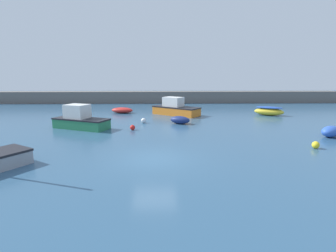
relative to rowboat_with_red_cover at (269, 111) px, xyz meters
The scene contains 11 objects.
ground_plane 19.87m from the rowboat_with_red_cover, 129.91° to the right, with size 120.00×120.00×0.20m, color #2D5170.
harbor_breakwater 18.61m from the rowboat_with_red_cover, 133.23° to the left, with size 58.66×2.50×1.85m, color #66605B.
rowboat_with_red_cover is the anchor object (origin of this frame).
dinghy_near_pier 10.40m from the rowboat_with_red_cover, 87.13° to the right, with size 2.14×1.89×0.84m.
rowboat_blue_near 17.24m from the rowboat_with_red_cover, behind, with size 2.84×1.88×0.68m.
motorboat_grey_hull 20.57m from the rowboat_with_red_cover, 160.88° to the right, with size 5.30×3.66×2.09m.
motorboat_with_cabin 10.73m from the rowboat_with_red_cover, behind, with size 5.66×5.04×2.04m.
fishing_dinghy_green 11.61m from the rowboat_with_red_cover, 155.42° to the right, with size 2.20×1.78×0.74m.
mooring_buoy_red 16.62m from the rowboat_with_red_cover, 152.88° to the right, with size 0.44×0.44×0.44m, color red.
mooring_buoy_yellow 13.68m from the rowboat_with_red_cover, 100.30° to the right, with size 0.47×0.47×0.47m, color yellow.
mooring_buoy_white 14.74m from the rowboat_with_red_cover, 162.64° to the right, with size 0.48×0.48×0.48m, color white.
Camera 1 is at (0.40, -14.18, 4.74)m, focal length 28.00 mm.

